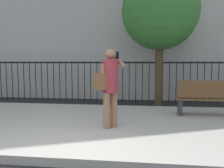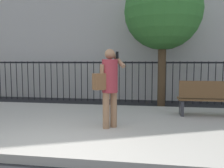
% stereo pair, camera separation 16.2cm
% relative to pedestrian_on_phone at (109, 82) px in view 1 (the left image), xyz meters
% --- Properties ---
extents(ground_plane, '(60.00, 60.00, 0.00)m').
position_rel_pedestrian_on_phone_xyz_m(ground_plane, '(-0.68, -1.72, -1.15)').
color(ground_plane, black).
extents(sidewalk, '(28.00, 4.40, 0.15)m').
position_rel_pedestrian_on_phone_xyz_m(sidewalk, '(-0.68, 0.48, -1.07)').
color(sidewalk, '#B2ADA3').
rests_on(sidewalk, ground).
extents(iron_fence, '(12.03, 0.04, 1.60)m').
position_rel_pedestrian_on_phone_xyz_m(iron_fence, '(-0.68, 4.18, -0.13)').
color(iron_fence, black).
rests_on(iron_fence, ground).
extents(pedestrian_on_phone, '(0.69, 0.69, 1.72)m').
position_rel_pedestrian_on_phone_xyz_m(pedestrian_on_phone, '(0.00, 0.00, 0.00)').
color(pedestrian_on_phone, '#936B4C').
rests_on(pedestrian_on_phone, sidewalk).
extents(street_bench, '(1.60, 0.45, 0.95)m').
position_rel_pedestrian_on_phone_xyz_m(street_bench, '(2.43, 1.44, -0.50)').
color(street_bench, brown).
rests_on(street_bench, sidewalk).
extents(street_tree_near, '(2.68, 2.68, 4.67)m').
position_rel_pedestrian_on_phone_xyz_m(street_tree_near, '(1.30, 3.51, 2.16)').
color(street_tree_near, '#4C3823').
rests_on(street_tree_near, ground).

